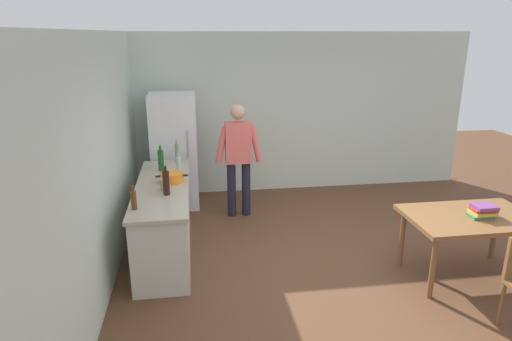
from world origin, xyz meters
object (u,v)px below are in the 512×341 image
cooking_pot (172,177)px  bottle_beer_brown (134,200)px  book_stack (483,211)px  utensil_jar (165,184)px  bottle_wine_dark (166,183)px  dining_table (470,222)px  bottle_vinegar_tall (177,153)px  bottle_wine_green (161,160)px  refrigerator (175,151)px  bottle_water_clear (179,166)px  person (238,153)px

cooking_pot → bottle_beer_brown: 0.92m
bottle_beer_brown → book_stack: 3.76m
utensil_jar → bottle_wine_dark: bearing=-81.3°
dining_table → bottle_vinegar_tall: (-3.24, 2.10, 0.36)m
bottle_wine_green → bottle_wine_dark: 0.97m
refrigerator → cooking_pot: bearing=-89.4°
bottle_beer_brown → utensil_jar: bearing=62.2°
bottle_vinegar_tall → bottle_wine_dark: (-0.09, -1.35, 0.01)m
bottle_beer_brown → cooking_pot: bearing=66.8°
bottle_beer_brown → bottle_water_clear: size_ratio=0.87×
refrigerator → bottle_beer_brown: bearing=-98.3°
refrigerator → book_stack: 4.37m
person → bottle_vinegar_tall: person is taller
utensil_jar → book_stack: utensil_jar is taller
dining_table → utensil_jar: size_ratio=4.37×
person → dining_table: (2.35, -2.15, -0.31)m
refrigerator → person: size_ratio=1.06×
utensil_jar → bottle_water_clear: utensil_jar is taller
bottle_wine_green → book_stack: bottle_wine_green is taller
cooking_pot → bottle_wine_dark: bearing=-95.6°
refrigerator → bottle_water_clear: 1.26m
bottle_beer_brown → bottle_wine_dark: bottle_wine_dark is taller
utensil_jar → bottle_water_clear: bearing=74.5°
cooking_pot → bottle_water_clear: 0.28m
cooking_pot → utensil_jar: bearing=-103.3°
bottle_beer_brown → book_stack: bearing=-6.1°
dining_table → bottle_wine_dark: (-3.33, 0.75, 0.37)m
person → bottle_wine_green: (-1.09, -0.44, 0.07)m
refrigerator → person: refrigerator is taller
bottle_beer_brown → bottle_vinegar_tall: 1.80m
bottle_beer_brown → bottle_wine_green: size_ratio=0.76×
bottle_beer_brown → dining_table: bearing=-5.5°
bottle_vinegar_tall → bottle_wine_dark: bearing=-93.7°
refrigerator → person: bearing=-30.2°
bottle_beer_brown → book_stack: bottle_beer_brown is taller
bottle_vinegar_tall → utensil_jar: bearing=-95.3°
bottle_wine_dark → bottle_water_clear: bearing=79.8°
person → bottle_vinegar_tall: bearing=-177.0°
person → utensil_jar: (-1.00, -1.24, 0.00)m
dining_table → book_stack: (0.09, -0.05, 0.15)m
bottle_wine_green → bottle_wine_dark: same height
dining_table → book_stack: size_ratio=4.86×
bottle_beer_brown → bottle_vinegar_tall: bottle_vinegar_tall is taller
utensil_jar → bottle_wine_green: bearing=96.5°
refrigerator → bottle_wine_dark: size_ratio=5.29×
dining_table → utensil_jar: (-3.35, 0.90, 0.31)m
cooking_pot → bottle_wine_green: size_ratio=1.18×
person → dining_table: size_ratio=1.21×
dining_table → bottle_beer_brown: bearing=174.5°
cooking_pot → refrigerator: bearing=90.6°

